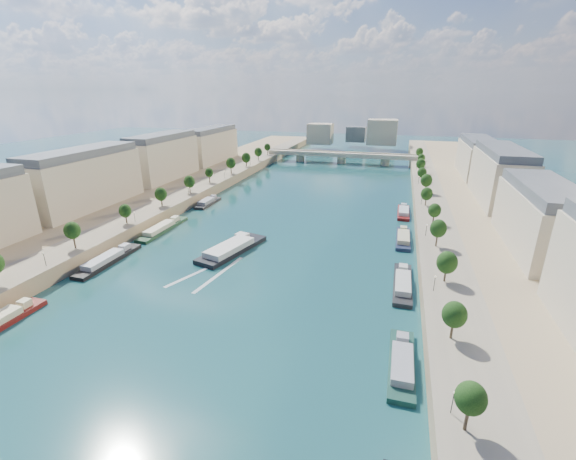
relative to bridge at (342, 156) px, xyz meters
The scene contains 17 objects.
ground 143.54m from the bridge, 90.00° to the right, with size 700.00×700.00×0.00m, color #0D383D.
quay_left 160.52m from the bridge, 116.65° to the right, with size 44.00×520.00×5.00m, color #9E8460.
quay_right 160.52m from the bridge, 63.35° to the right, with size 44.00×520.00×5.00m, color #9E8460.
pave_left 154.36m from the bridge, 111.67° to the right, with size 14.00×520.00×0.10m, color gray.
pave_right 154.36m from the bridge, 68.33° to the right, with size 14.00×520.00×0.10m, color gray.
trees_left 151.86m from the bridge, 111.25° to the right, with size 4.80×268.80×8.26m.
trees_right 144.44m from the bridge, 67.60° to the right, with size 4.80×268.80×8.26m.
lamps_left 162.20m from the bridge, 108.89° to the right, with size 0.36×200.36×4.28m.
lamps_right 148.09m from the bridge, 69.23° to the right, with size 0.36×200.36×4.28m.
buildings_left 156.95m from the bridge, 122.89° to the right, with size 16.00×226.00×23.20m.
buildings_right 156.95m from the bridge, 57.11° to the right, with size 16.00×226.00×23.20m.
skyline 76.74m from the bridge, 87.60° to the left, with size 79.00×42.00×22.00m.
bridge is the anchor object (origin of this frame).
tour_barge 179.07m from the bridge, 93.47° to the right, with size 15.67×30.65×4.00m.
wake 195.62m from the bridge, 93.18° to the right, with size 14.14×25.92×0.04m.
moored_barges_left 204.32m from the bridge, 102.87° to the right, with size 5.00×158.17×3.60m.
moored_barges_right 195.50m from the bridge, 76.54° to the right, with size 5.00×163.47×3.60m.
Camera 1 is at (40.92, -46.43, 52.32)m, focal length 24.00 mm.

